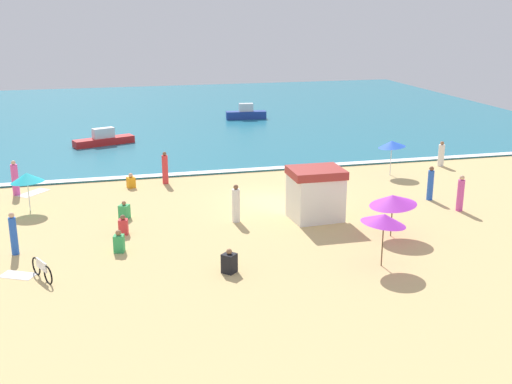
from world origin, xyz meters
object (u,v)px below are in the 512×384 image
Objects in this scene: beachgoer_5 at (131,181)px; small_boat_0 at (246,114)px; beachgoer_9 at (165,169)px; parked_bicycle at (42,269)px; beachgoer_0 at (124,211)px; beachgoer_6 at (14,234)px; beachgoer_11 at (229,262)px; beachgoer_7 at (123,226)px; beachgoer_2 at (15,179)px; beach_umbrella_0 at (384,219)px; beachgoer_8 at (460,194)px; beachgoer_1 at (441,155)px; lifeguard_cabana at (316,193)px; beachgoer_10 at (430,184)px; beachgoer_3 at (119,242)px; beach_umbrella_2 at (27,178)px; small_boat_1 at (104,139)px; beachgoer_4 at (236,205)px; beach_umbrella_4 at (392,144)px; beach_umbrella_3 at (393,200)px.

small_boat_0 reaches higher than beachgoer_5.
small_boat_0 is at bearing 64.38° from beachgoer_9.
beachgoer_9 reaches higher than parked_bicycle.
beachgoer_6 reaches higher than beachgoer_0.
beachgoer_7 is at bearing 125.28° from beachgoer_11.
beachgoer_2 is 26.14m from small_boat_0.
beach_umbrella_0 is 1.23× the size of beachgoer_8.
parked_bicycle is 19.85m from beachgoer_8.
beachgoer_6 is (-24.57, -9.21, 0.13)m from beachgoer_1.
beachgoer_6 is at bearing -127.54° from beachgoer_9.
beach_umbrella_0 is (0.66, -6.02, 0.67)m from lifeguard_cabana.
beachgoer_2 is 22.03m from beachgoer_10.
beachgoer_11 reaches higher than beachgoer_3.
beachgoer_11 is (8.14, -3.93, -0.45)m from beachgoer_6.
beach_umbrella_2 is 2.75× the size of beachgoer_5.
beachgoer_2 reaches higher than small_boat_1.
beachgoer_10 is at bearing 5.26° from beachgoer_4.
beachgoer_10 is at bearing -8.69° from beach_umbrella_2.
beachgoer_9 is 1.03× the size of beachgoer_10.
beach_umbrella_2 reaches higher than beachgoer_9.
beach_umbrella_4 is at bearing 63.14° from beach_umbrella_0.
beachgoer_9 is at bearing 147.91° from beachgoer_8.
beachgoer_0 is 2.21m from beachgoer_7.
beachgoer_4 is (-14.91, -7.42, 0.11)m from beachgoer_1.
beachgoer_8 is 0.98× the size of beachgoer_9.
beach_umbrella_4 is at bearing 28.06° from beachgoer_3.
beachgoer_3 is at bearing 158.22° from beach_umbrella_0.
beachgoer_2 is (-25.46, -0.28, 0.16)m from beachgoer_1.
beachgoer_4 is 5.27m from beachgoer_7.
beachgoer_3 is at bearing -58.37° from beach_umbrella_2.
lifeguard_cabana is 10.17m from beachgoer_9.
beach_umbrella_3 is at bearing 58.47° from beach_umbrella_0.
beachgoer_8 is at bearing -4.20° from lifeguard_cabana.
beach_umbrella_2 is at bearing -174.19° from beach_umbrella_4.
beachgoer_7 is 0.50× the size of beachgoer_10.
beachgoer_3 is 31.77m from small_boat_0.
beach_umbrella_4 is at bearing 15.43° from beachgoer_0.
beachgoer_10 is at bearing -92.41° from beach_umbrella_4.
beachgoer_8 is (7.38, -0.54, -0.40)m from lifeguard_cabana.
beach_umbrella_2 reaches higher than beachgoer_6.
lifeguard_cabana is 21.40m from small_boat_1.
beachgoer_8 is at bearing 10.37° from parked_bicycle.
beachgoer_11 is at bearing -136.10° from beach_umbrella_4.
beach_umbrella_4 is 2.40× the size of beachgoer_7.
beachgoer_4 is 2.16× the size of beachgoer_5.
beachgoer_0 is at bearing 37.81° from beachgoer_6.
beachgoer_1 is at bearing 26.44° from beachgoer_4.
beach_umbrella_4 is (6.41, 12.66, -0.04)m from beach_umbrella_0.
beachgoer_11 is (1.00, -13.23, -0.47)m from beachgoer_9.
small_boat_1 is (3.91, 20.46, -0.37)m from beachgoer_6.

